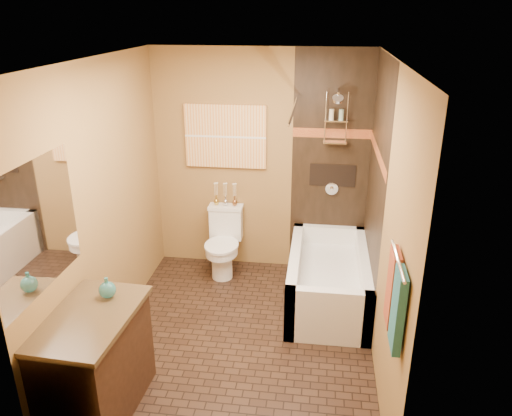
% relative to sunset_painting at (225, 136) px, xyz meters
% --- Properties ---
extents(floor, '(3.00, 3.00, 0.00)m').
position_rel_sunset_painting_xyz_m(floor, '(0.39, -1.48, -1.55)').
color(floor, black).
rests_on(floor, ground).
extents(wall_left, '(0.02, 3.00, 2.50)m').
position_rel_sunset_painting_xyz_m(wall_left, '(-0.81, -1.48, -0.30)').
color(wall_left, olive).
rests_on(wall_left, floor).
extents(wall_right, '(0.02, 3.00, 2.50)m').
position_rel_sunset_painting_xyz_m(wall_right, '(1.59, -1.48, -0.30)').
color(wall_right, olive).
rests_on(wall_right, floor).
extents(wall_back, '(2.40, 0.02, 2.50)m').
position_rel_sunset_painting_xyz_m(wall_back, '(0.39, 0.02, -0.30)').
color(wall_back, olive).
rests_on(wall_back, floor).
extents(wall_front, '(2.40, 0.02, 2.50)m').
position_rel_sunset_painting_xyz_m(wall_front, '(0.39, -2.98, -0.30)').
color(wall_front, olive).
rests_on(wall_front, floor).
extents(ceiling, '(3.00, 3.00, 0.00)m').
position_rel_sunset_painting_xyz_m(ceiling, '(0.39, -1.48, 0.95)').
color(ceiling, silver).
rests_on(ceiling, wall_back).
extents(alcove_tile_back, '(0.85, 0.01, 2.50)m').
position_rel_sunset_painting_xyz_m(alcove_tile_back, '(1.16, 0.01, -0.30)').
color(alcove_tile_back, black).
rests_on(alcove_tile_back, wall_back).
extents(alcove_tile_right, '(0.01, 1.50, 2.50)m').
position_rel_sunset_painting_xyz_m(alcove_tile_right, '(1.58, -0.73, -0.30)').
color(alcove_tile_right, black).
rests_on(alcove_tile_right, wall_right).
extents(mosaic_band_back, '(0.85, 0.01, 0.10)m').
position_rel_sunset_painting_xyz_m(mosaic_band_back, '(1.16, 0.00, 0.07)').
color(mosaic_band_back, maroon).
rests_on(mosaic_band_back, alcove_tile_back).
extents(mosaic_band_right, '(0.01, 1.50, 0.10)m').
position_rel_sunset_painting_xyz_m(mosaic_band_right, '(1.57, -0.73, 0.07)').
color(mosaic_band_right, maroon).
rests_on(mosaic_band_right, alcove_tile_right).
extents(alcove_niche, '(0.50, 0.01, 0.25)m').
position_rel_sunset_painting_xyz_m(alcove_niche, '(1.19, 0.01, -0.40)').
color(alcove_niche, black).
rests_on(alcove_niche, alcove_tile_back).
extents(shower_fixtures, '(0.24, 0.33, 1.16)m').
position_rel_sunset_painting_xyz_m(shower_fixtures, '(1.19, -0.10, 0.12)').
color(shower_fixtures, silver).
rests_on(shower_fixtures, floor).
extents(curtain_rod, '(0.03, 1.55, 0.03)m').
position_rel_sunset_painting_xyz_m(curtain_rod, '(0.79, -0.73, 0.47)').
color(curtain_rod, silver).
rests_on(curtain_rod, wall_back).
extents(towel_bar, '(0.02, 0.55, 0.02)m').
position_rel_sunset_painting_xyz_m(towel_bar, '(1.54, -2.53, -0.10)').
color(towel_bar, silver).
rests_on(towel_bar, wall_right).
extents(towel_teal, '(0.05, 0.22, 0.52)m').
position_rel_sunset_painting_xyz_m(towel_teal, '(1.55, -2.66, -0.37)').
color(towel_teal, '#1C525E').
rests_on(towel_teal, towel_bar).
extents(towel_rust, '(0.05, 0.22, 0.52)m').
position_rel_sunset_painting_xyz_m(towel_rust, '(1.55, -2.40, -0.37)').
color(towel_rust, maroon).
rests_on(towel_rust, towel_bar).
extents(sunset_painting, '(0.90, 0.04, 0.70)m').
position_rel_sunset_painting_xyz_m(sunset_painting, '(0.00, 0.00, 0.00)').
color(sunset_painting, orange).
rests_on(sunset_painting, wall_back).
extents(vanity_mirror, '(0.01, 1.00, 0.90)m').
position_rel_sunset_painting_xyz_m(vanity_mirror, '(-0.80, -2.48, -0.05)').
color(vanity_mirror, white).
rests_on(vanity_mirror, wall_left).
extents(bathtub, '(0.80, 1.50, 0.55)m').
position_rel_sunset_painting_xyz_m(bathtub, '(1.19, -0.73, -1.33)').
color(bathtub, white).
rests_on(bathtub, floor).
extents(toilet, '(0.39, 0.57, 0.77)m').
position_rel_sunset_painting_xyz_m(toilet, '(0.00, -0.26, -1.16)').
color(toilet, white).
rests_on(toilet, floor).
extents(vanity, '(0.63, 0.98, 0.84)m').
position_rel_sunset_painting_xyz_m(vanity, '(-0.54, -2.48, -1.13)').
color(vanity, black).
rests_on(vanity, floor).
extents(teal_bottle, '(0.17, 0.17, 0.20)m').
position_rel_sunset_painting_xyz_m(teal_bottle, '(-0.49, -2.23, -0.63)').
color(teal_bottle, '#287878').
rests_on(teal_bottle, vanity).
extents(bud_vases, '(0.27, 0.06, 0.26)m').
position_rel_sunset_painting_xyz_m(bud_vases, '(0.00, -0.08, -0.64)').
color(bud_vases, gold).
rests_on(bud_vases, toilet).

